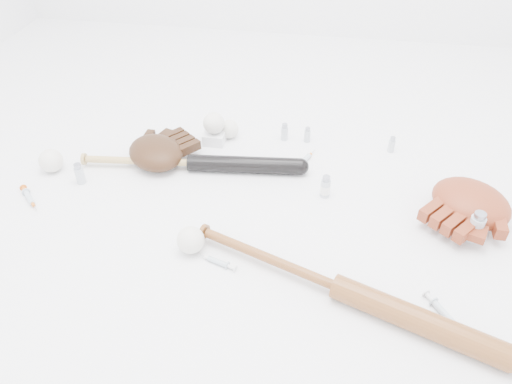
% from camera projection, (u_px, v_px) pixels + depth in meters
% --- Properties ---
extents(bat_dark, '(0.82, 0.14, 0.06)m').
position_uv_depth(bat_dark, '(191.00, 163.00, 1.74)').
color(bat_dark, black).
rests_on(bat_dark, ground).
extents(bat_wood, '(0.87, 0.38, 0.07)m').
position_uv_depth(bat_wood, '(337.00, 287.00, 1.31)').
color(bat_wood, brown).
rests_on(bat_wood, ground).
extents(glove_dark, '(0.36, 0.36, 0.09)m').
position_uv_depth(glove_dark, '(156.00, 152.00, 1.76)').
color(glove_dark, '#331C0E').
rests_on(glove_dark, ground).
extents(glove_tan, '(0.41, 0.41, 0.11)m').
position_uv_depth(glove_tan, '(471.00, 202.00, 1.54)').
color(glove_tan, maroon).
rests_on(glove_tan, ground).
extents(trading_card, '(0.09, 0.11, 0.01)m').
position_uv_depth(trading_card, '(146.00, 143.00, 1.89)').
color(trading_card, gold).
rests_on(trading_card, ground).
extents(pedestal, '(0.08, 0.08, 0.04)m').
position_uv_depth(pedestal, '(215.00, 137.00, 1.88)').
color(pedestal, white).
rests_on(pedestal, ground).
extents(baseball_on_pedestal, '(0.08, 0.08, 0.08)m').
position_uv_depth(baseball_on_pedestal, '(214.00, 123.00, 1.85)').
color(baseball_on_pedestal, silver).
rests_on(baseball_on_pedestal, pedestal).
extents(baseball_left, '(0.08, 0.08, 0.08)m').
position_uv_depth(baseball_left, '(51.00, 161.00, 1.73)').
color(baseball_left, silver).
rests_on(baseball_left, ground).
extents(baseball_upper, '(0.07, 0.07, 0.07)m').
position_uv_depth(baseball_upper, '(229.00, 129.00, 1.90)').
color(baseball_upper, silver).
rests_on(baseball_upper, ground).
extents(baseball_mid, '(0.08, 0.08, 0.08)m').
position_uv_depth(baseball_mid, '(191.00, 240.00, 1.43)').
color(baseball_mid, silver).
rests_on(baseball_mid, ground).
extents(syringe_0, '(0.13, 0.13, 0.02)m').
position_uv_depth(syringe_0, '(29.00, 198.00, 1.63)').
color(syringe_0, '#ADBCC6').
rests_on(syringe_0, ground).
extents(syringe_1, '(0.14, 0.07, 0.02)m').
position_uv_depth(syringe_1, '(218.00, 262.00, 1.41)').
color(syringe_1, '#ADBCC6').
rests_on(syringe_1, ground).
extents(syringe_2, '(0.09, 0.16, 0.02)m').
position_uv_depth(syringe_2, '(304.00, 160.00, 1.79)').
color(syringe_2, '#ADBCC6').
rests_on(syringe_2, ground).
extents(syringe_3, '(0.11, 0.15, 0.02)m').
position_uv_depth(syringe_3, '(443.00, 312.00, 1.27)').
color(syringe_3, '#ADBCC6').
rests_on(syringe_3, ground).
extents(vial_0, '(0.02, 0.02, 0.06)m').
position_uv_depth(vial_0, '(392.00, 144.00, 1.83)').
color(vial_0, '#B0B8C1').
rests_on(vial_0, ground).
extents(vial_1, '(0.03, 0.03, 0.07)m').
position_uv_depth(vial_1, '(285.00, 132.00, 1.89)').
color(vial_1, '#B0B8C1').
rests_on(vial_1, ground).
extents(vial_2, '(0.03, 0.03, 0.08)m').
position_uv_depth(vial_2, '(325.00, 186.00, 1.62)').
color(vial_2, '#B0B8C1').
rests_on(vial_2, ground).
extents(vial_3, '(0.04, 0.04, 0.10)m').
position_uv_depth(vial_3, '(476.00, 227.00, 1.46)').
color(vial_3, '#B0B8C1').
rests_on(vial_3, ground).
extents(vial_4, '(0.03, 0.03, 0.08)m').
position_uv_depth(vial_4, '(79.00, 173.00, 1.68)').
color(vial_4, '#B0B8C1').
rests_on(vial_4, ground).
extents(vial_5, '(0.02, 0.02, 0.06)m').
position_uv_depth(vial_5, '(307.00, 135.00, 1.88)').
color(vial_5, '#B0B8C1').
rests_on(vial_5, ground).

